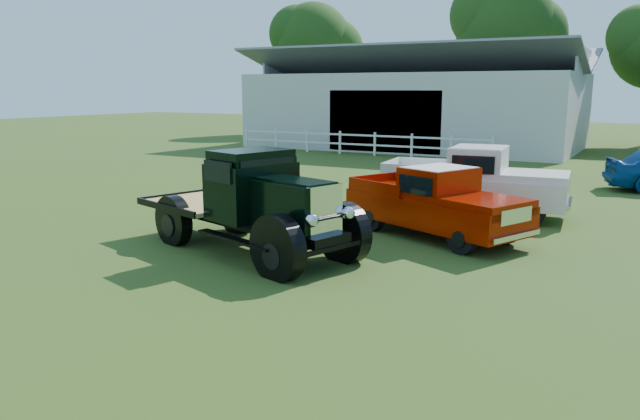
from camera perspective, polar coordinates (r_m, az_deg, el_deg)
The scene contains 8 objects.
ground at distance 11.58m, azimuth -3.77°, elevation -6.02°, with size 120.00×120.00×0.00m, color #36501F.
shed_left at distance 37.62m, azimuth 8.87°, elevation 10.02°, with size 18.80×10.20×5.60m, color beige, non-canonical shape.
fence_rail at distance 32.59m, azimuth 3.42°, elevation 6.12°, with size 14.20×0.16×1.20m, color white, non-canonical shape.
tree_a at distance 48.67m, azimuth -0.63°, elevation 13.24°, with size 6.30×6.30×10.50m, color #18400F, non-canonical shape.
tree_b at distance 44.50m, azimuth 16.40°, elevation 13.65°, with size 6.90×6.90×11.50m, color #18400F, non-canonical shape.
vintage_flatbed at distance 13.15m, azimuth -6.51°, elevation 0.84°, with size 5.44×2.16×2.16m, color black, non-canonical shape.
red_pickup at distance 14.62m, azimuth 10.48°, elevation 0.77°, with size 4.55×1.75×1.66m, color #941200, non-canonical shape.
white_pickup at distance 17.36m, azimuth 13.89°, elevation 2.53°, with size 4.99×1.94×1.83m, color silver, non-canonical shape.
Camera 1 is at (6.01, -9.30, 3.39)m, focal length 35.00 mm.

